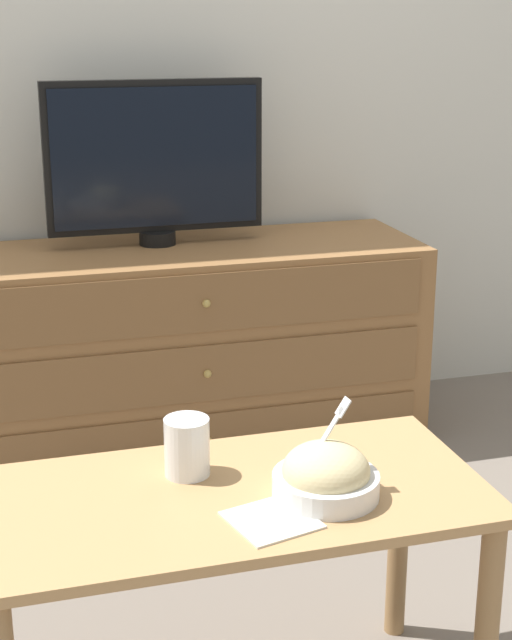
# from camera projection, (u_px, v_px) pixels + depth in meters

# --- Properties ---
(ground_plane) EXTENTS (12.00, 12.00, 0.00)m
(ground_plane) POSITION_uv_depth(u_px,v_px,m) (186.00, 407.00, 3.43)
(ground_plane) COLOR #70665B
(wall_back) EXTENTS (12.00, 0.05, 2.60)m
(wall_back) POSITION_uv_depth(u_px,v_px,m) (176.00, 19.00, 3.06)
(wall_back) COLOR silver
(wall_back) RESTS_ON ground_plane
(dresser) EXTENTS (1.44, 0.51, 0.64)m
(dresser) POSITION_uv_depth(u_px,v_px,m) (189.00, 347.00, 3.07)
(dresser) COLOR olive
(dresser) RESTS_ON ground_plane
(tv) EXTENTS (0.66, 0.11, 0.49)m
(tv) POSITION_uv_depth(u_px,v_px,m) (155.00, 160.00, 2.94)
(tv) COLOR black
(tv) RESTS_ON dresser
(coffee_table) EXTENTS (0.91, 0.46, 0.50)m
(coffee_table) POSITION_uv_depth(u_px,v_px,m) (233.00, 535.00, 1.78)
(coffee_table) COLOR tan
(coffee_table) RESTS_ON ground_plane
(takeout_bowl) EXTENTS (0.19, 0.19, 0.17)m
(takeout_bowl) POSITION_uv_depth(u_px,v_px,m) (326.00, 476.00, 1.73)
(takeout_bowl) COLOR silver
(takeout_bowl) RESTS_ON coffee_table
(drink_cup) EXTENTS (0.08, 0.08, 0.11)m
(drink_cup) POSITION_uv_depth(u_px,v_px,m) (187.00, 450.00, 1.80)
(drink_cup) COLOR white
(drink_cup) RESTS_ON coffee_table
(napkin) EXTENTS (0.16, 0.16, 0.00)m
(napkin) POSITION_uv_depth(u_px,v_px,m) (272.00, 520.00, 1.65)
(napkin) COLOR silver
(napkin) RESTS_ON coffee_table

